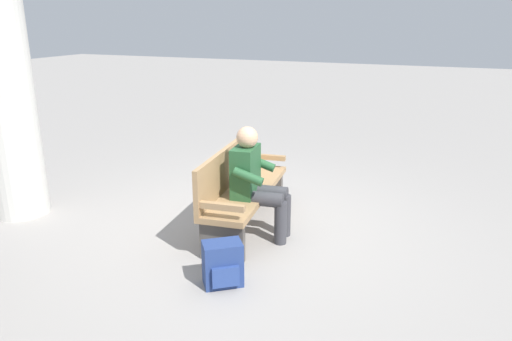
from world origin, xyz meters
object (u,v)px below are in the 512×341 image
object	(u,v)px
backpack	(223,264)
person_seated	(256,180)
support_pillar	(0,62)
bench_near	(240,187)

from	to	relation	value
backpack	person_seated	bearing A→B (deg)	-173.60
person_seated	support_pillar	world-z (taller)	support_pillar
person_seated	backpack	distance (m)	1.11
bench_near	person_seated	size ratio (longest dim) A/B	1.56
person_seated	backpack	world-z (taller)	person_seated
person_seated	backpack	size ratio (longest dim) A/B	2.98
support_pillar	person_seated	bearing A→B (deg)	99.34
backpack	support_pillar	size ratio (longest dim) A/B	0.11
bench_near	backpack	bearing A→B (deg)	10.42
person_seated	support_pillar	distance (m)	3.07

